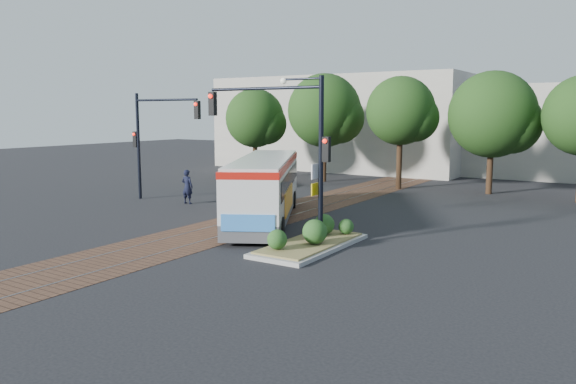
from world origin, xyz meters
name	(u,v)px	position (x,y,z in m)	size (l,w,h in m)	color
ground	(225,229)	(0.00, 0.00, 0.00)	(120.00, 120.00, 0.00)	black
trackbed	(277,214)	(0.00, 4.00, 0.01)	(3.60, 40.00, 0.02)	#513525
tree_row	(399,114)	(1.21, 16.42, 4.85)	(26.40, 5.60, 7.67)	#382314
warehouses	(433,126)	(-0.53, 28.75, 3.81)	(40.00, 13.00, 8.00)	#ADA899
city_bus	(265,186)	(0.36, 2.46, 1.61)	(7.14, 10.57, 2.89)	#49494C
traffic_island	(312,238)	(4.82, -0.90, 0.33)	(2.20, 5.20, 1.13)	gray
signal_pole_main	(292,133)	(3.86, -0.81, 4.16)	(5.49, 0.46, 6.00)	black
signal_pole_left	(152,132)	(-8.37, 4.00, 3.86)	(4.99, 0.34, 6.00)	black
officer	(187,187)	(-5.92, 4.08, 0.93)	(0.68, 0.45, 1.87)	black
parked_car	(256,178)	(-7.13, 12.07, 0.58)	(1.64, 4.02, 1.17)	black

